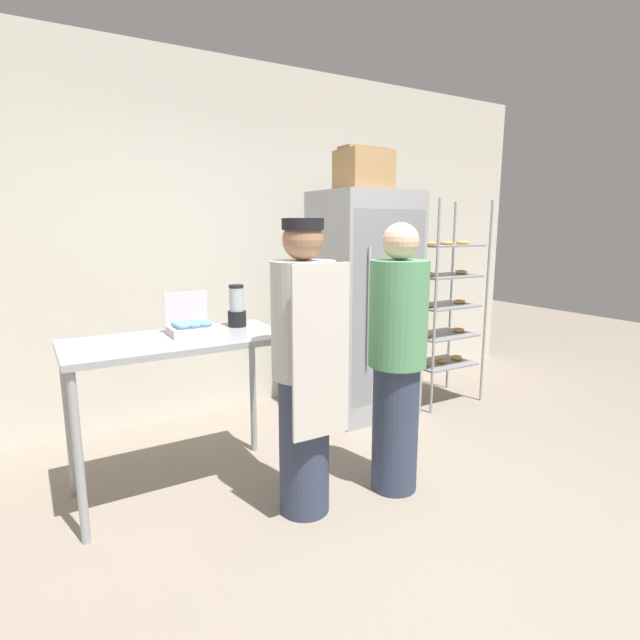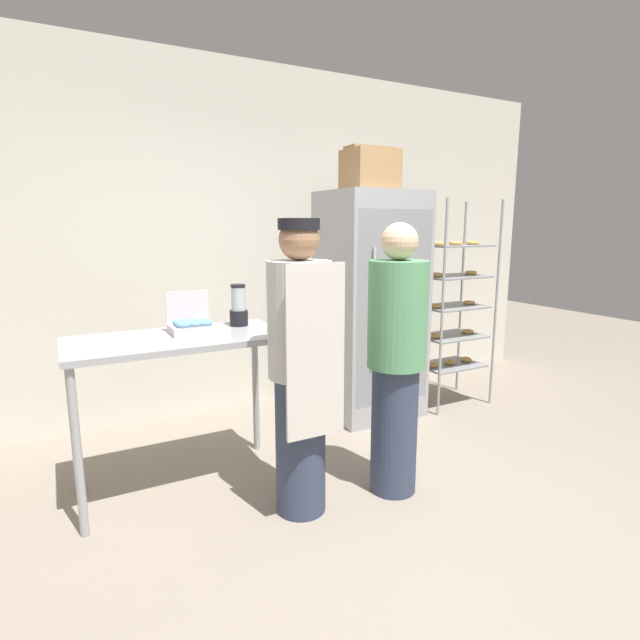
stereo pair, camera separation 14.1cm
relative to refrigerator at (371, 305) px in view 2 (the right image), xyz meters
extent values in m
plane|color=gray|center=(-0.80, -1.61, -0.92)|extent=(14.00, 14.00, 0.00)
cube|color=silver|center=(-0.80, 0.74, 0.52)|extent=(6.40, 0.12, 2.88)
cube|color=#9EA0A5|center=(0.00, 0.01, 0.00)|extent=(0.75, 0.67, 1.84)
cube|color=gray|center=(0.00, -0.32, 0.02)|extent=(0.69, 0.02, 1.50)
cylinder|color=silver|center=(-0.21, -0.34, 0.05)|extent=(0.02, 0.02, 0.90)
cylinder|color=#93969B|center=(0.46, -0.35, -0.03)|extent=(0.02, 0.02, 1.78)
cylinder|color=#93969B|center=(1.07, -0.35, -0.03)|extent=(0.02, 0.02, 1.78)
cylinder|color=#93969B|center=(0.46, 0.07, -0.03)|extent=(0.02, 0.02, 1.78)
cylinder|color=#93969B|center=(1.07, 0.07, -0.03)|extent=(0.02, 0.02, 1.78)
cube|color=gray|center=(0.76, -0.14, -0.57)|extent=(0.56, 0.39, 0.01)
torus|color=#DBA351|center=(0.57, -0.14, -0.55)|extent=(0.10, 0.10, 0.03)
torus|color=#DBA351|center=(0.76, -0.14, -0.55)|extent=(0.10, 0.10, 0.03)
torus|color=#DBA351|center=(0.96, -0.14, -0.55)|extent=(0.10, 0.10, 0.03)
cube|color=gray|center=(0.76, -0.14, -0.31)|extent=(0.56, 0.39, 0.01)
torus|color=#DBA351|center=(0.57, -0.14, -0.29)|extent=(0.11, 0.11, 0.03)
torus|color=#DBA351|center=(0.96, -0.14, -0.29)|extent=(0.11, 0.11, 0.03)
cube|color=gray|center=(0.76, -0.14, -0.05)|extent=(0.56, 0.39, 0.01)
torus|color=#DBA351|center=(0.57, -0.14, -0.03)|extent=(0.11, 0.11, 0.03)
torus|color=#DBA351|center=(0.96, -0.14, -0.03)|extent=(0.11, 0.11, 0.03)
cube|color=gray|center=(0.76, -0.14, 0.22)|extent=(0.56, 0.39, 0.01)
torus|color=#DBA351|center=(0.57, -0.14, 0.24)|extent=(0.10, 0.10, 0.03)
torus|color=#DBA351|center=(0.96, -0.14, 0.24)|extent=(0.10, 0.10, 0.03)
cube|color=gray|center=(0.76, -0.14, 0.48)|extent=(0.56, 0.39, 0.01)
torus|color=#DBA351|center=(0.57, -0.14, 0.50)|extent=(0.11, 0.11, 0.03)
torus|color=#DBA351|center=(0.76, -0.14, 0.50)|extent=(0.11, 0.11, 0.03)
torus|color=#DBA351|center=(0.96, -0.14, 0.50)|extent=(0.11, 0.11, 0.03)
cube|color=#9EA0A5|center=(-1.69, -0.50, 0.00)|extent=(1.23, 0.61, 0.04)
cylinder|color=#9EA0A5|center=(-2.26, -0.77, -0.47)|extent=(0.04, 0.04, 0.90)
cylinder|color=#9EA0A5|center=(-1.11, -0.77, -0.47)|extent=(0.04, 0.04, 0.90)
cylinder|color=#9EA0A5|center=(-2.26, -0.24, -0.47)|extent=(0.04, 0.04, 0.90)
cylinder|color=#9EA0A5|center=(-1.11, -0.24, -0.47)|extent=(0.04, 0.04, 0.90)
cube|color=silver|center=(-1.58, -0.45, 0.04)|extent=(0.26, 0.19, 0.05)
cube|color=silver|center=(-1.58, -0.35, 0.16)|extent=(0.26, 0.01, 0.19)
torus|color=#669EC6|center=(-1.65, -0.50, 0.08)|extent=(0.08, 0.08, 0.03)
torus|color=#669EC6|center=(-1.58, -0.50, 0.08)|extent=(0.08, 0.08, 0.03)
torus|color=#669EC6|center=(-1.51, -0.50, 0.08)|extent=(0.08, 0.08, 0.03)
torus|color=#669EC6|center=(-1.65, -0.45, 0.08)|extent=(0.08, 0.08, 0.03)
torus|color=#669EC6|center=(-1.58, -0.45, 0.08)|extent=(0.08, 0.08, 0.03)
torus|color=#669EC6|center=(-1.51, -0.45, 0.08)|extent=(0.08, 0.08, 0.03)
torus|color=#669EC6|center=(-1.65, -0.40, 0.08)|extent=(0.08, 0.08, 0.03)
torus|color=#669EC6|center=(-1.58, -0.40, 0.08)|extent=(0.08, 0.08, 0.03)
cylinder|color=black|center=(-1.26, -0.36, 0.07)|extent=(0.12, 0.12, 0.10)
cylinder|color=#B2BCC1|center=(-1.26, -0.36, 0.19)|extent=(0.09, 0.09, 0.15)
cylinder|color=black|center=(-1.26, -0.36, 0.27)|extent=(0.09, 0.09, 0.02)
cube|color=#A87F51|center=(-0.09, -0.09, 1.06)|extent=(0.38, 0.31, 0.30)
cube|color=#977249|center=(-0.09, -0.09, 1.22)|extent=(0.39, 0.16, 0.02)
cylinder|color=#333D56|center=(-1.17, -1.08, -0.53)|extent=(0.27, 0.27, 0.78)
cylinder|color=beige|center=(-1.17, -1.08, 0.17)|extent=(0.34, 0.34, 0.61)
sphere|color=#9E7051|center=(-1.17, -1.08, 0.58)|extent=(0.21, 0.21, 0.21)
cube|color=beige|center=(-1.17, -1.25, 0.03)|extent=(0.32, 0.02, 0.89)
cylinder|color=black|center=(-1.17, -1.08, 0.66)|extent=(0.21, 0.21, 0.06)
cylinder|color=#333D56|center=(-0.59, -1.14, -0.53)|extent=(0.27, 0.27, 0.77)
cylinder|color=#569966|center=(-0.59, -1.14, 0.15)|extent=(0.34, 0.34, 0.61)
sphere|color=beige|center=(-0.59, -1.14, 0.56)|extent=(0.21, 0.21, 0.21)
camera|label=1|loc=(-2.41, -3.31, 0.65)|focal=28.00mm
camera|label=2|loc=(-2.29, -3.38, 0.65)|focal=28.00mm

